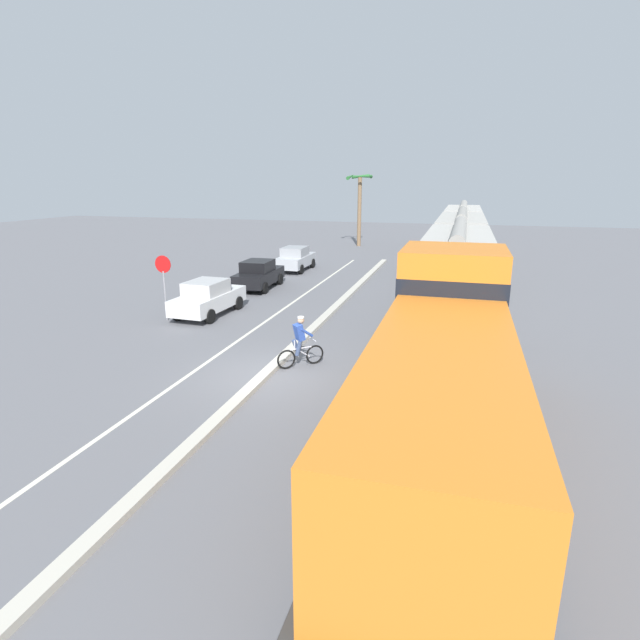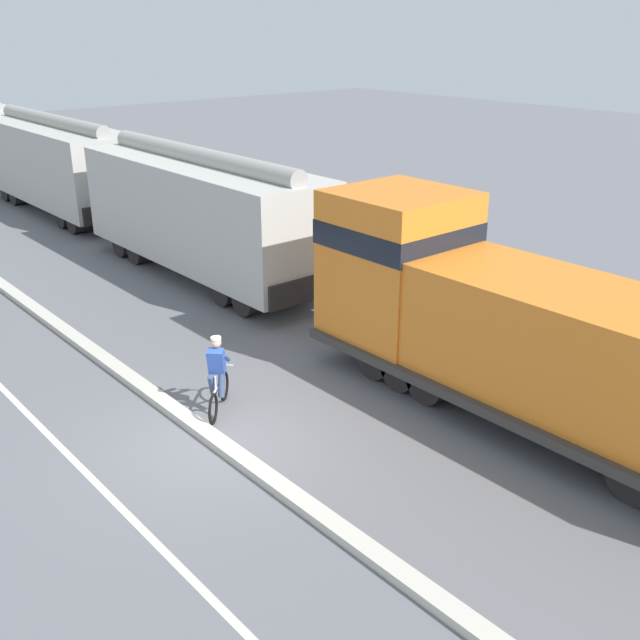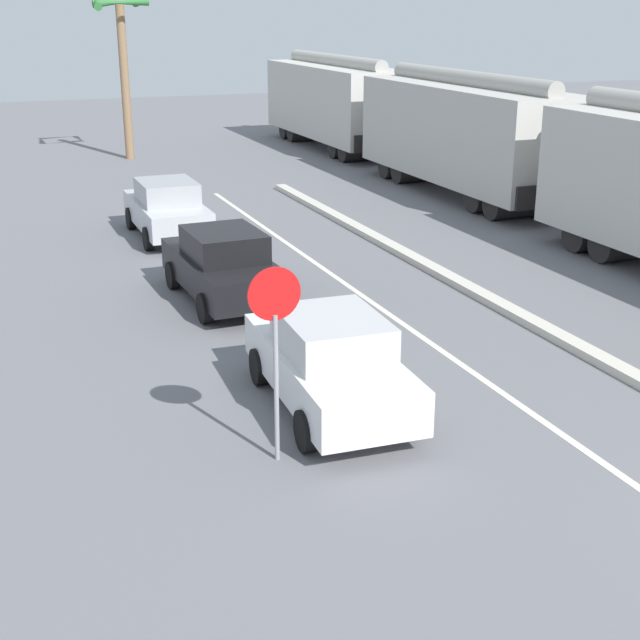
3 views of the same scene
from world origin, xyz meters
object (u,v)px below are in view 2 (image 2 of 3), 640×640
cyclist (218,377)px  locomotive (522,336)px  hopper_car_middle (57,164)px  hopper_car_lead (202,214)px

cyclist → locomotive: bearing=-41.2°
locomotive → hopper_car_middle: (0.00, 23.76, 0.28)m
hopper_car_lead → cyclist: 9.39m
locomotive → hopper_car_middle: 23.76m
locomotive → hopper_car_lead: bearing=90.0°
locomotive → hopper_car_lead: size_ratio=1.10×
locomotive → cyclist: size_ratio=6.77×
hopper_car_lead → cyclist: hopper_car_lead is taller
hopper_car_lead → locomotive: bearing=-90.0°
locomotive → cyclist: 6.36m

